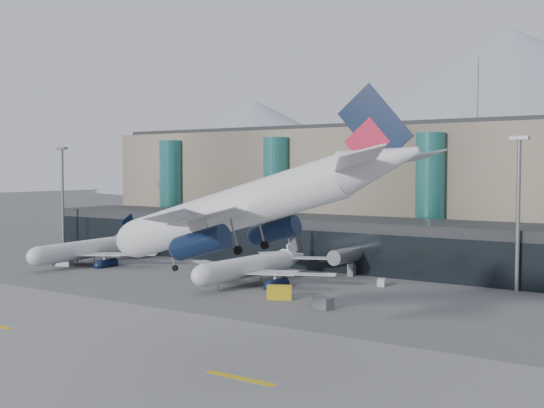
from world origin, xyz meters
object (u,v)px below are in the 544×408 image
Objects in this scene: jet_parked_left at (94,243)px; veh_f at (80,248)px; lightmast_left at (63,192)px; veh_b at (205,269)px; jet_parked_mid at (259,259)px; hero_jet at (261,193)px; veh_h at (279,292)px; veh_a at (65,261)px; veh_g at (381,282)px; lightmast_mid at (518,204)px; veh_c at (323,303)px.

jet_parked_left is 10.15× the size of veh_f.
lightmast_left is 9.16× the size of veh_b.
jet_parked_left is 1.04× the size of jet_parked_mid.
hero_jet is 39.38m from veh_h.
lightmast_left is at bearing 146.76° from hero_jet.
jet_parked_mid is 9.80× the size of veh_f.
veh_a reaches higher than veh_g.
hero_jet is 54.40m from veh_g.
veh_b is (-55.56, -13.15, -13.61)m from lightmast_mid.
veh_h is at bearing -16.77° from lightmast_left.
jet_parked_mid is (43.52, -0.05, -0.17)m from jet_parked_left.
veh_c is at bearing 103.14° from hero_jet.
veh_g is at bearing -87.56° from veh_f.
hero_jet is at bearing -126.12° from jet_parked_left.
veh_h is at bearing -136.43° from lightmast_mid.
jet_parked_left is at bearing -169.54° from lightmast_mid.
lightmast_left is 113.53m from hero_jet.
lightmast_mid is 42.00m from veh_h.
lightmast_mid is 12.05× the size of veh_g.
veh_c is (66.45, -7.85, -0.04)m from veh_a.
veh_g is (-9.99, 50.63, -17.21)m from hero_jet.
veh_b is 30.29m from veh_h.
lightmast_mid is at bearing -0.40° from veh_a.
lightmast_left is 7.55× the size of veh_f.
lightmast_mid is 59.31m from hero_jet.
jet_parked_left is 16.21× the size of veh_g.
jet_parked_mid is 15.13m from veh_b.
jet_parked_left is at bearing 145.83° from hero_jet.
jet_parked_mid is 25.86m from veh_c.
veh_c is 1.46× the size of veh_g.
veh_c is at bearing -21.51° from veh_a.
veh_a is 0.95× the size of veh_f.
veh_c is at bearing -45.34° from veh_h.
veh_h is at bearing -176.33° from veh_c.
veh_c is at bearing -108.51° from jet_parked_left.
veh_a is at bearing -133.75° from veh_f.
lightmast_mid is at bearing 13.22° from veh_h.
veh_c is (35.91, -16.76, 0.06)m from veh_b.
veh_c is at bearing -121.93° from jet_parked_mid.
veh_c is (64.86, -14.31, -3.35)m from jet_parked_left.
lightmast_mid is 45.09m from jet_parked_mid.
lightmast_left and lightmast_mid have the same top height.
lightmast_left is 8.24× the size of veh_c.
veh_f is at bearing 81.58° from jet_parked_mid.
hero_jet is at bearing -29.11° from lightmast_left.
lightmast_left is 0.74× the size of jet_parked_left.
veh_a is 31.82m from veh_b.
jet_parked_mid reaches higher than veh_a.
veh_c is at bearing -16.59° from lightmast_left.
jet_parked_left reaches higher than veh_h.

